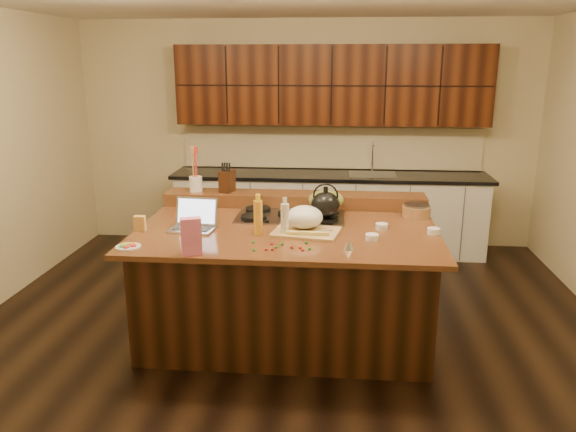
{
  "coord_description": "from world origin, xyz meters",
  "views": [
    {
      "loc": [
        0.4,
        -4.33,
        2.22
      ],
      "look_at": [
        0.0,
        0.05,
        1.0
      ],
      "focal_mm": 35.0,
      "sensor_mm": 36.0,
      "label": 1
    }
  ],
  "objects": [
    {
      "name": "room",
      "position": [
        0.0,
        0.0,
        1.35
      ],
      "size": [
        5.52,
        5.02,
        2.72
      ],
      "color": "black",
      "rests_on": "ground"
    },
    {
      "name": "island",
      "position": [
        0.0,
        0.0,
        0.46
      ],
      "size": [
        2.4,
        1.6,
        0.92
      ],
      "color": "black",
      "rests_on": "ground"
    },
    {
      "name": "back_ledge",
      "position": [
        0.0,
        0.7,
        0.98
      ],
      "size": [
        2.4,
        0.3,
        0.12
      ],
      "primitive_type": "cube",
      "color": "black",
      "rests_on": "island"
    },
    {
      "name": "cooktop",
      "position": [
        0.0,
        0.3,
        0.94
      ],
      "size": [
        0.92,
        0.52,
        0.05
      ],
      "color": "gray",
      "rests_on": "island"
    },
    {
      "name": "back_counter",
      "position": [
        0.3,
        2.23,
        0.98
      ],
      "size": [
        3.7,
        0.66,
        2.4
      ],
      "color": "silver",
      "rests_on": "ground"
    },
    {
      "name": "kettle",
      "position": [
        0.3,
        0.17,
        1.07
      ],
      "size": [
        0.3,
        0.3,
        0.21
      ],
      "primitive_type": "ellipsoid",
      "rotation": [
        0.0,
        0.0,
        0.33
      ],
      "color": "black",
      "rests_on": "cooktop"
    },
    {
      "name": "green_bowl",
      "position": [
        0.3,
        0.43,
        1.05
      ],
      "size": [
        0.38,
        0.38,
        0.17
      ],
      "primitive_type": "ellipsoid",
      "rotation": [
        0.0,
        0.0,
        -0.31
      ],
      "color": "olive",
      "rests_on": "cooktop"
    },
    {
      "name": "laptop",
      "position": [
        -0.74,
        -0.11,
        0.98
      ],
      "size": [
        0.37,
        0.31,
        0.24
      ],
      "rotation": [
        0.0,
        0.0,
        -0.1
      ],
      "color": "#B7B7BC",
      "rests_on": "island"
    },
    {
      "name": "oil_bottle",
      "position": [
        -0.21,
        -0.22,
        1.06
      ],
      "size": [
        0.09,
        0.09,
        0.27
      ],
      "primitive_type": "cylinder",
      "rotation": [
        0.0,
        0.0,
        -0.38
      ],
      "color": "gold",
      "rests_on": "island"
    },
    {
      "name": "vinegar_bottle",
      "position": [
        0.0,
        -0.22,
        1.04
      ],
      "size": [
        0.07,
        0.07,
        0.25
      ],
      "primitive_type": "cylinder",
      "rotation": [
        0.0,
        0.0,
        0.17
      ],
      "color": "silver",
      "rests_on": "island"
    },
    {
      "name": "wooden_tray",
      "position": [
        0.15,
        -0.1,
        1.01
      ],
      "size": [
        0.55,
        0.45,
        0.2
      ],
      "rotation": [
        0.0,
        0.0,
        -0.18
      ],
      "color": "tan",
      "rests_on": "island"
    },
    {
      "name": "ramekin_a",
      "position": [
        0.66,
        -0.28,
        0.94
      ],
      "size": [
        0.12,
        0.12,
        0.04
      ],
      "primitive_type": "cylinder",
      "rotation": [
        0.0,
        0.0,
        0.21
      ],
      "color": "white",
      "rests_on": "island"
    },
    {
      "name": "ramekin_b",
      "position": [
        0.76,
        0.02,
        0.94
      ],
      "size": [
        0.12,
        0.12,
        0.04
      ],
      "primitive_type": "cylinder",
      "rotation": [
        0.0,
        0.0,
        0.23
      ],
      "color": "white",
      "rests_on": "island"
    },
    {
      "name": "ramekin_c",
      "position": [
        1.15,
        -0.07,
        0.94
      ],
      "size": [
        0.13,
        0.13,
        0.04
      ],
      "primitive_type": "cylinder",
      "rotation": [
        0.0,
        0.0,
        0.34
      ],
      "color": "white",
      "rests_on": "island"
    },
    {
      "name": "strainer_bowl",
      "position": [
        1.08,
        0.43,
        0.97
      ],
      "size": [
        0.28,
        0.28,
        0.09
      ],
      "primitive_type": "cylinder",
      "rotation": [
        0.0,
        0.0,
        0.16
      ],
      "color": "#996B3F",
      "rests_on": "island"
    },
    {
      "name": "kitchen_timer",
      "position": [
        0.49,
        -0.51,
        0.96
      ],
      "size": [
        0.11,
        0.11,
        0.07
      ],
      "primitive_type": "cone",
      "rotation": [
        0.0,
        0.0,
        -0.43
      ],
      "color": "silver",
      "rests_on": "island"
    },
    {
      "name": "pink_bag",
      "position": [
        -0.6,
        -0.72,
        1.05
      ],
      "size": [
        0.16,
        0.12,
        0.26
      ],
      "primitive_type": "cube",
      "rotation": [
        0.0,
        0.0,
        0.35
      ],
      "color": "pink",
      "rests_on": "island"
    },
    {
      "name": "candy_plate",
      "position": [
        -1.1,
        -0.62,
        0.93
      ],
      "size": [
        0.21,
        0.21,
        0.01
      ],
      "primitive_type": "cylinder",
      "rotation": [
        0.0,
        0.0,
        -0.16
      ],
      "color": "white",
      "rests_on": "island"
    },
    {
      "name": "package_box",
      "position": [
        -1.15,
        -0.21,
        0.98
      ],
      "size": [
        0.09,
        0.07,
        0.12
      ],
      "primitive_type": "cube",
      "rotation": [
        0.0,
        0.0,
        0.07
      ],
      "color": "gold",
      "rests_on": "island"
    },
    {
      "name": "utensil_crock",
      "position": [
        -0.93,
        0.7,
        1.11
      ],
      "size": [
        0.15,
        0.15,
        0.14
      ],
      "primitive_type": "cylinder",
      "rotation": [
        0.0,
        0.0,
        -0.26
      ],
      "color": "white",
      "rests_on": "back_ledge"
    },
    {
      "name": "knife_block",
      "position": [
        -0.63,
        0.7,
        1.14
      ],
      "size": [
        0.14,
        0.18,
        0.2
      ],
      "primitive_type": "cube",
      "rotation": [
        0.0,
        0.0,
        -0.25
      ],
      "color": "black",
      "rests_on": "back_ledge"
    },
    {
      "name": "gumdrop_0",
      "position": [
        -0.1,
        -0.6,
        0.93
      ],
      "size": [
        0.02,
        0.02,
        0.02
      ],
      "primitive_type": "ellipsoid",
      "color": "red",
      "rests_on": "island"
    },
    {
      "name": "gumdrop_1",
      "position": [
        -0.03,
        -0.53,
        0.93
      ],
      "size": [
        0.02,
        0.02,
        0.02
      ],
      "primitive_type": "ellipsoid",
      "color": "#198C26",
      "rests_on": "island"
    },
    {
      "name": "gumdrop_2",
      "position": [
        0.08,
        -0.53,
        0.93
      ],
      "size": [
        0.02,
        0.02,
        0.02
      ],
      "primitive_type": "ellipsoid",
      "color": "red",
      "rests_on": "island"
    },
    {
      "name": "gumdrop_3",
      "position": [
        -0.18,
        -0.61,
        0.93
      ],
      "size": [
        0.02,
        0.02,
        0.02
      ],
      "primitive_type": "ellipsoid",
      "color": "#198C26",
      "rests_on": "island"
    },
    {
      "name": "gumdrop_4",
      "position": [
        0.16,
        -0.58,
        0.93
      ],
      "size": [
        0.02,
        0.02,
        0.02
      ],
      "primitive_type": "ellipsoid",
      "color": "red",
      "rests_on": "island"
    },
    {
      "name": "gumdrop_5",
      "position": [
        0.18,
        -0.42,
        0.93
      ],
      "size": [
        0.02,
        0.02,
        0.02
      ],
      "primitive_type": "ellipsoid",
      "color": "#198C26",
      "rests_on": "island"
    },
    {
      "name": "gumdrop_6",
      "position": [
        -0.05,
        -0.59,
        0.93
      ],
      "size": [
        0.02,
        0.02,
        0.02
      ],
      "primitive_type": "ellipsoid",
      "color": "red",
      "rests_on": "island"
    },
    {
      "name": "gumdrop_7",
      "position": [
        0.21,
        -0.55,
        0.93
      ],
      "size": [
        0.02,
        0.02,
        0.02
      ],
      "primitive_type": "ellipsoid",
      "color": "#198C26",
      "rests_on": "island"
    },
    {
      "name": "gumdrop_8",
      "position": [
        0.14,
        -0.53,
        0.93
      ],
      "size": [
        0.02,
        0.02,
        0.02
      ],
      "primitive_type": "ellipsoid",
      "color": "red",
      "rests_on": "island"
    },
    {
      "name": "gumdrop_9",
      "position": [
        0.0,
        -0.46,
        0.93
      ],
      "size": [
        0.02,
        0.02,
        0.02
      ],
      "primitive_type": "ellipsoid",
      "color": "#198C26",
      "rests_on": "island"
    },
    {
      "name": "gumdrop_10",
      "position": [
        -0.07,
        -0.46,
        0.93
      ],
      "size": [
        0.02,
        0.02,
        0.02
      ],
      "primitive_type": "ellipsoid",
      "color": "red",
      "rests_on": "island"
    },
    {
      "name": "gumdrop_11",
      "position": [
        -0.21,
        -0.44,
        0.93
      ],
      "size": [
        0.02,
        0.02,
        0.02
      ],
      "primitive_type": "ellipsoid",
      "color": "#198C26",
      "rests_on": "island"
    }
  ]
}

